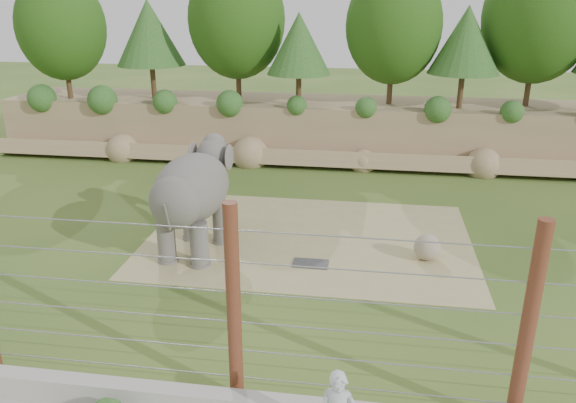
# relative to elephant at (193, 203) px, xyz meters

# --- Properties ---
(ground) EXTENTS (90.00, 90.00, 0.00)m
(ground) POSITION_rel_elephant_xyz_m (2.71, -1.59, -1.55)
(ground) COLOR #38551E
(ground) RESTS_ON ground
(back_embankment) EXTENTS (30.00, 5.52, 8.77)m
(back_embankment) POSITION_rel_elephant_xyz_m (3.30, 11.08, 2.41)
(back_embankment) COLOR #907659
(back_embankment) RESTS_ON ground
(dirt_patch) EXTENTS (10.00, 7.00, 0.02)m
(dirt_patch) POSITION_rel_elephant_xyz_m (3.21, 1.41, -1.54)
(dirt_patch) COLOR tan
(dirt_patch) RESTS_ON ground
(drain_grate) EXTENTS (1.00, 0.60, 0.03)m
(drain_grate) POSITION_rel_elephant_xyz_m (3.48, -0.33, -1.52)
(drain_grate) COLOR #262628
(drain_grate) RESTS_ON dirt_patch
(elephant) EXTENTS (2.08, 4.01, 3.11)m
(elephant) POSITION_rel_elephant_xyz_m (0.00, 0.00, 0.00)
(elephant) COLOR #5A5650
(elephant) RESTS_ON ground
(stone_ball) EXTENTS (0.77, 0.77, 0.77)m
(stone_ball) POSITION_rel_elephant_xyz_m (6.74, 0.47, -1.15)
(stone_ball) COLOR gray
(stone_ball) RESTS_ON dirt_patch
(barrier_fence) EXTENTS (20.26, 0.26, 4.00)m
(barrier_fence) POSITION_rel_elephant_xyz_m (2.71, -6.09, 0.45)
(barrier_fence) COLOR #5D2D1E
(barrier_fence) RESTS_ON ground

